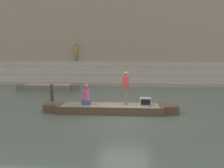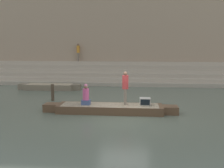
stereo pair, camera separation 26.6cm
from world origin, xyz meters
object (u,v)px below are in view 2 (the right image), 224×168
(person_rowing, at_px, (86,96))
(person_standing, at_px, (125,86))
(mooring_post, at_px, (53,92))
(person_on_steps, at_px, (78,51))
(rowboat_main, at_px, (110,108))
(tv_set, at_px, (145,101))
(moored_boat_shore, at_px, (50,87))

(person_rowing, bearing_deg, person_standing, -0.54)
(person_rowing, height_order, mooring_post, person_rowing)
(person_standing, distance_m, person_on_steps, 12.91)
(mooring_post, relative_size, person_on_steps, 0.60)
(mooring_post, bearing_deg, rowboat_main, -34.47)
(tv_set, relative_size, mooring_post, 0.53)
(tv_set, bearing_deg, person_standing, 179.30)
(tv_set, xyz_separation_m, moored_boat_shore, (-7.22, 6.63, -0.35))
(tv_set, distance_m, person_on_steps, 13.39)
(rowboat_main, relative_size, person_rowing, 6.37)
(moored_boat_shore, bearing_deg, mooring_post, -63.39)
(moored_boat_shore, bearing_deg, rowboat_main, -45.66)
(rowboat_main, bearing_deg, person_on_steps, 110.00)
(moored_boat_shore, bearing_deg, person_standing, -41.59)
(moored_boat_shore, xyz_separation_m, person_on_steps, (1.19, 5.10, 2.69))
(moored_boat_shore, distance_m, person_on_steps, 5.89)
(person_rowing, relative_size, tv_set, 1.96)
(person_standing, height_order, person_on_steps, person_on_steps)
(person_standing, xyz_separation_m, moored_boat_shore, (-6.21, 6.69, -1.16))
(person_standing, height_order, tv_set, person_standing)
(person_standing, relative_size, person_on_steps, 1.00)
(moored_boat_shore, xyz_separation_m, mooring_post, (1.59, -4.11, 0.28))
(person_standing, bearing_deg, moored_boat_shore, 136.17)
(person_standing, relative_size, moored_boat_shore, 0.35)
(rowboat_main, distance_m, moored_boat_shore, 8.67)
(mooring_post, xyz_separation_m, person_on_steps, (-0.39, 9.21, 2.41))
(tv_set, relative_size, person_on_steps, 0.32)
(person_standing, bearing_deg, rowboat_main, -172.02)
(person_on_steps, bearing_deg, person_rowing, 100.64)
(person_rowing, distance_m, moored_boat_shore, 8.04)
(rowboat_main, height_order, moored_boat_shore, moored_boat_shore)
(rowboat_main, xyz_separation_m, moored_boat_shore, (-5.43, 6.75, 0.02))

